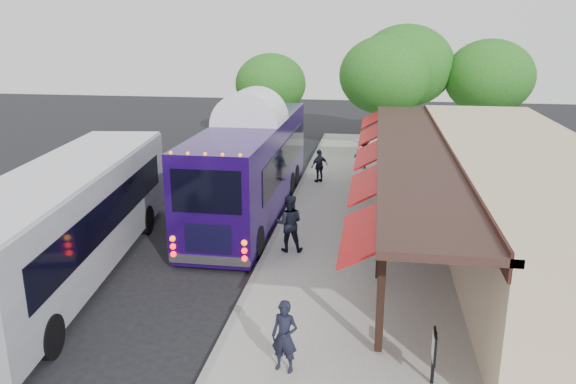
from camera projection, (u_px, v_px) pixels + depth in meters
The scene contains 15 objects.
ground at pixel (255, 276), 17.43m from camera, with size 90.00×90.00×0.00m, color black.
sidewalk at pixel (412, 237), 20.46m from camera, with size 10.00×40.00×0.15m, color #9E9B93.
curb at pixel (278, 230), 21.19m from camera, with size 0.20×40.00×0.16m, color gray.
station_shelter at pixel (515, 195), 19.46m from camera, with size 8.15×20.00×3.60m.
coach_bus at pixel (251, 161), 22.95m from camera, with size 2.73×12.68×4.04m.
city_bus at pixel (67, 218), 16.90m from camera, with size 4.35×12.99×3.42m.
ped_a at pixel (285, 337), 12.15m from camera, with size 0.60×0.39×1.65m, color black.
ped_b at pixel (289, 223), 18.76m from camera, with size 0.95×0.74×1.95m, color black.
ped_c at pixel (320, 166), 27.29m from camera, with size 0.94×0.39×1.60m, color black.
ped_d at pixel (364, 154), 30.00m from camera, with size 1.03×0.59×1.60m, color black.
sign_board at pixel (434, 349), 11.69m from camera, with size 0.08×0.55×1.21m.
tree_left at pixel (385, 75), 33.44m from camera, with size 5.49×5.49×7.03m.
tree_mid at pixel (405, 66), 34.97m from camera, with size 6.00×6.00×7.68m.
tree_right at pixel (489, 77), 33.92m from camera, with size 5.33×5.33×6.82m.
tree_far at pixel (271, 84), 36.38m from camera, with size 4.59×4.59×5.88m.
Camera 1 is at (3.48, -15.64, 7.40)m, focal length 35.00 mm.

